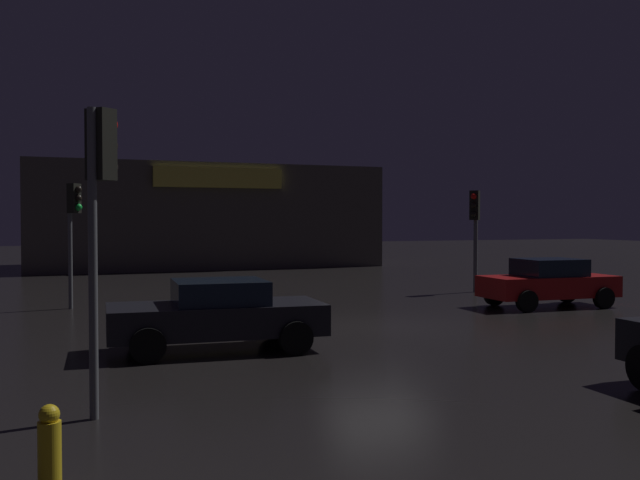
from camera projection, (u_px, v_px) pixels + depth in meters
The scene contains 8 objects.
ground_plane at pixel (379, 327), 17.00m from camera, with size 120.00×120.00×0.00m, color black.
store_building at pixel (200, 217), 39.87m from camera, with size 18.45×9.16×5.49m.
traffic_signal_main at pixel (100, 186), 9.18m from camera, with size 0.43×0.41×4.02m.
traffic_signal_opposite at pixel (475, 220), 25.06m from camera, with size 0.43×0.42×3.61m.
traffic_signal_cross_left at pixel (73, 215), 20.37m from camera, with size 0.42×0.42×3.62m.
car_near at pixel (217, 314), 13.93m from camera, with size 4.29×2.27×1.39m.
car_crossing at pixel (548, 282), 20.88m from camera, with size 4.03×2.06×1.43m.
fire_hydrant at pixel (50, 447), 6.77m from camera, with size 0.22×0.22×0.82m.
Camera 1 is at (-7.50, -15.24, 2.59)m, focal length 39.72 mm.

